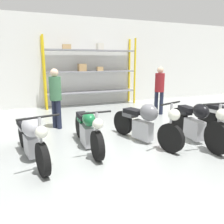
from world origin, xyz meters
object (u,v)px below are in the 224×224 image
object	(u,v)px
motorcycle_grey	(146,123)
motorcycle_black	(197,123)
person_browsing	(55,94)
person_near_rack	(159,87)
shelving_rack	(91,70)
motorcycle_silver	(31,136)
motorcycle_green	(88,130)

from	to	relation	value
motorcycle_grey	motorcycle_black	bearing A→B (deg)	51.88
motorcycle_grey	person_browsing	size ratio (longest dim) A/B	1.22
person_near_rack	shelving_rack	bearing A→B (deg)	-100.51
motorcycle_silver	person_browsing	bearing A→B (deg)	147.63
motorcycle_black	person_browsing	size ratio (longest dim) A/B	1.25
person_browsing	person_near_rack	bearing A→B (deg)	153.47
person_browsing	person_near_rack	distance (m)	3.58
motorcycle_grey	motorcycle_black	distance (m)	1.17
shelving_rack	motorcycle_green	distance (m)	4.83
motorcycle_black	person_browsing	xyz separation A→B (m)	(-2.83, 2.28, 0.51)
motorcycle_black	person_near_rack	distance (m)	2.82
motorcycle_black	person_browsing	bearing A→B (deg)	-123.87
shelving_rack	person_near_rack	xyz separation A→B (m)	(1.77, -2.43, -0.53)
motorcycle_black	motorcycle_green	bearing A→B (deg)	-99.09
motorcycle_grey	person_near_rack	size ratio (longest dim) A/B	1.22
motorcycle_black	shelving_rack	bearing A→B (deg)	-163.48
motorcycle_green	person_near_rack	xyz separation A→B (m)	(3.12, 2.08, 0.56)
motorcycle_grey	motorcycle_black	size ratio (longest dim) A/B	0.98
motorcycle_grey	motorcycle_black	xyz separation A→B (m)	(1.09, -0.41, -0.02)
motorcycle_black	person_near_rack	xyz separation A→B (m)	(0.73, 2.68, 0.51)
shelving_rack	motorcycle_black	bearing A→B (deg)	-78.50
motorcycle_silver	person_near_rack	xyz separation A→B (m)	(4.26, 2.28, 0.50)
shelving_rack	person_browsing	bearing A→B (deg)	-122.35
motorcycle_black	person_near_rack	size ratio (longest dim) A/B	1.24
shelving_rack	motorcycle_silver	size ratio (longest dim) A/B	1.90
shelving_rack	person_near_rack	size ratio (longest dim) A/B	2.32
motorcycle_green	motorcycle_grey	bearing A→B (deg)	81.04
shelving_rack	person_browsing	xyz separation A→B (m)	(-1.79, -2.82, -0.53)
motorcycle_green	person_near_rack	world-z (taller)	person_near_rack
person_near_rack	person_browsing	bearing A→B (deg)	-40.21
shelving_rack	motorcycle_grey	distance (m)	4.81
motorcycle_grey	person_browsing	distance (m)	2.60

